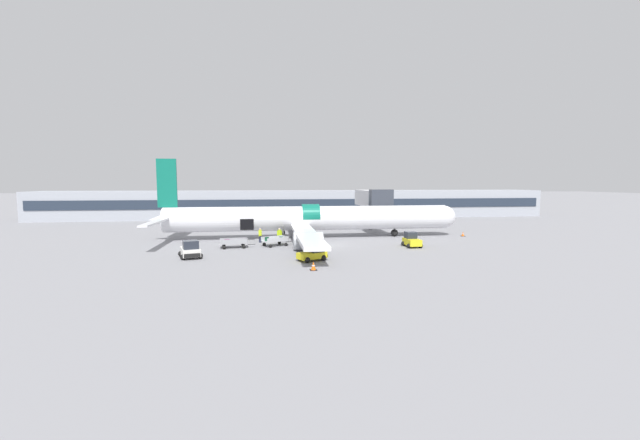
% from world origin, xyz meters
% --- Properties ---
extents(ground_plane, '(500.00, 500.00, 0.00)m').
position_xyz_m(ground_plane, '(0.00, 0.00, 0.00)').
color(ground_plane, gray).
extents(terminal_strip, '(105.40, 9.26, 5.68)m').
position_xyz_m(terminal_strip, '(0.00, 38.32, 2.84)').
color(terminal_strip, '#9EA3AD').
rests_on(terminal_strip, ground_plane).
extents(jet_bridge_stub, '(3.21, 12.29, 6.43)m').
position_xyz_m(jet_bridge_stub, '(9.18, 13.41, 4.91)').
color(jet_bridge_stub, '#4C4C51').
rests_on(jet_bridge_stub, ground_plane).
extents(airplane, '(41.07, 38.63, 10.41)m').
position_xyz_m(airplane, '(-1.76, 6.68, 2.57)').
color(airplane, silver).
rests_on(airplane, ground_plane).
extents(baggage_tug_lead, '(2.66, 3.37, 1.78)m').
position_xyz_m(baggage_tug_lead, '(-14.47, -5.61, 0.76)').
color(baggage_tug_lead, silver).
rests_on(baggage_tug_lead, ground_plane).
extents(baggage_tug_mid, '(1.96, 2.73, 1.72)m').
position_xyz_m(baggage_tug_mid, '(9.63, -2.09, 0.72)').
color(baggage_tug_mid, yellow).
rests_on(baggage_tug_mid, ground_plane).
extents(baggage_tug_rear, '(3.08, 2.53, 1.49)m').
position_xyz_m(baggage_tug_rear, '(-2.62, -8.59, 0.63)').
color(baggage_tug_rear, yellow).
rests_on(baggage_tug_rear, ground_plane).
extents(baggage_cart_loading, '(3.76, 2.74, 1.11)m').
position_xyz_m(baggage_cart_loading, '(-5.96, 0.61, 0.57)').
color(baggage_cart_loading, '#B7BABF').
rests_on(baggage_cart_loading, ground_plane).
extents(baggage_cart_queued, '(4.06, 2.10, 1.07)m').
position_xyz_m(baggage_cart_queued, '(-10.64, -0.12, 0.54)').
color(baggage_cart_queued, '#999BA0').
rests_on(baggage_cart_queued, ground_plane).
extents(ground_crew_loader_a, '(0.56, 0.52, 1.68)m').
position_xyz_m(ground_crew_loader_a, '(-2.49, -0.42, 0.88)').
color(ground_crew_loader_a, black).
rests_on(ground_crew_loader_a, ground_plane).
extents(ground_crew_loader_b, '(0.58, 0.58, 1.83)m').
position_xyz_m(ground_crew_loader_b, '(-1.61, 0.40, 0.96)').
color(ground_crew_loader_b, '#1E2338').
rests_on(ground_crew_loader_b, ground_plane).
extents(ground_crew_driver, '(0.62, 0.45, 1.78)m').
position_xyz_m(ground_crew_driver, '(-5.43, 3.49, 0.94)').
color(ground_crew_driver, '#1E2338').
rests_on(ground_crew_driver, ground_plane).
extents(ground_crew_supervisor, '(0.60, 0.45, 1.71)m').
position_xyz_m(ground_crew_supervisor, '(-3.14, 0.57, 0.90)').
color(ground_crew_supervisor, '#1E2338').
rests_on(ground_crew_supervisor, ground_plane).
extents(ground_crew_helper, '(0.54, 0.60, 1.78)m').
position_xyz_m(ground_crew_helper, '(-7.81, 3.56, 0.94)').
color(ground_crew_helper, '#1E2338').
rests_on(ground_crew_helper, ground_plane).
extents(ground_crew_marshal, '(0.64, 0.48, 1.84)m').
position_xyz_m(ground_crew_marshal, '(-2.74, 3.30, 0.97)').
color(ground_crew_marshal, '#1E2338').
rests_on(ground_crew_marshal, ground_plane).
extents(safety_cone_nose, '(0.57, 0.57, 0.63)m').
position_xyz_m(safety_cone_nose, '(19.95, 5.54, 0.29)').
color(safety_cone_nose, black).
rests_on(safety_cone_nose, ground_plane).
extents(safety_cone_engine_left, '(0.60, 0.60, 0.73)m').
position_xyz_m(safety_cone_engine_left, '(-3.05, -12.65, 0.34)').
color(safety_cone_engine_left, black).
rests_on(safety_cone_engine_left, ground_plane).
extents(safety_cone_wingtip, '(0.61, 0.61, 0.80)m').
position_xyz_m(safety_cone_wingtip, '(-0.59, -2.08, 0.38)').
color(safety_cone_wingtip, black).
rests_on(safety_cone_wingtip, ground_plane).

